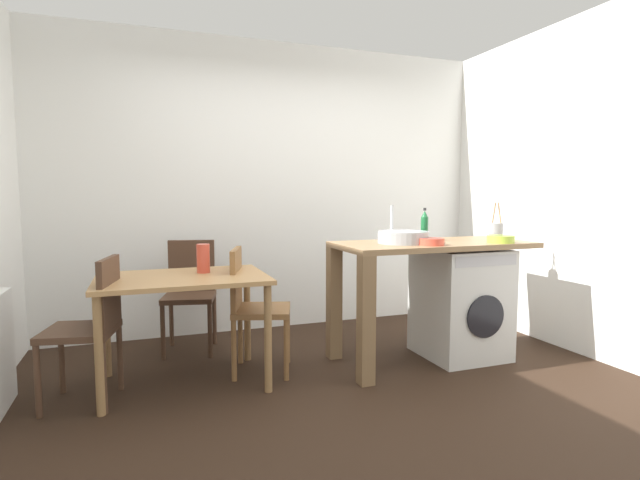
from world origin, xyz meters
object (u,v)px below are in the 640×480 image
at_px(chair_person_seat, 92,322).
at_px(chair_opposite, 251,303).
at_px(vase, 203,258).
at_px(washing_machine, 460,302).
at_px(colander, 501,239).
at_px(utensil_crock, 496,230).
at_px(mixing_bowl, 431,241).
at_px(dining_table, 183,290).
at_px(chair_spare_by_wall, 190,288).
at_px(bottle_tall_green, 424,226).

bearing_deg(chair_person_seat, chair_opposite, -67.54).
bearing_deg(vase, chair_person_seat, -162.82).
bearing_deg(washing_machine, chair_person_seat, 179.44).
distance_m(chair_opposite, colander, 1.92).
bearing_deg(utensil_crock, chair_opposite, 175.37).
bearing_deg(chair_opposite, vase, -77.04).
relative_size(chair_opposite, washing_machine, 1.05).
xyz_separation_m(chair_opposite, vase, (-0.33, 0.03, 0.33)).
bearing_deg(mixing_bowl, colander, -1.92).
xyz_separation_m(chair_person_seat, washing_machine, (2.66, -0.03, -0.08)).
xyz_separation_m(washing_machine, colander, (0.19, -0.22, 0.52)).
xyz_separation_m(dining_table, washing_machine, (2.11, -0.14, -0.21)).
height_order(chair_person_seat, chair_spare_by_wall, same).
bearing_deg(chair_spare_by_wall, bottle_tall_green, 168.27).
bearing_deg(utensil_crock, washing_machine, -171.90).
xyz_separation_m(dining_table, chair_person_seat, (-0.55, -0.12, -0.14)).
height_order(bottle_tall_green, colander, bottle_tall_green).
distance_m(chair_spare_by_wall, mixing_bowl, 1.99).
height_order(dining_table, bottle_tall_green, bottle_tall_green).
bearing_deg(dining_table, colander, -8.88).
relative_size(chair_spare_by_wall, mixing_bowl, 4.86).
bearing_deg(vase, dining_table, -146.31).
height_order(washing_machine, colander, colander).
bearing_deg(chair_opposite, chair_spare_by_wall, -134.94).
bearing_deg(dining_table, utensil_crock, -2.06).
xyz_separation_m(bottle_tall_green, colander, (0.46, -0.33, -0.09)).
relative_size(mixing_bowl, colander, 0.93).
bearing_deg(colander, dining_table, 171.12).
xyz_separation_m(chair_opposite, bottle_tall_green, (1.36, -0.10, 0.53)).
bearing_deg(mixing_bowl, chair_person_seat, 174.33).
bearing_deg(mixing_bowl, utensil_crock, 17.87).
height_order(mixing_bowl, colander, colander).
bearing_deg(utensil_crock, bottle_tall_green, 174.87).
relative_size(mixing_bowl, utensil_crock, 0.62).
relative_size(chair_spare_by_wall, utensil_crock, 3.00).
distance_m(utensil_crock, vase, 2.34).
height_order(chair_spare_by_wall, vase, vase).
bearing_deg(vase, chair_opposite, -4.75).
bearing_deg(vase, washing_machine, -7.02).
distance_m(dining_table, utensil_crock, 2.51).
distance_m(chair_opposite, bottle_tall_green, 1.46).
relative_size(chair_opposite, chair_spare_by_wall, 1.00).
distance_m(chair_opposite, mixing_bowl, 1.37).
bearing_deg(chair_opposite, utensil_crock, 103.08).
xyz_separation_m(bottle_tall_green, utensil_crock, (0.64, -0.06, -0.05)).
relative_size(chair_person_seat, chair_spare_by_wall, 1.00).
bearing_deg(utensil_crock, mixing_bowl, -162.13).
xyz_separation_m(chair_spare_by_wall, colander, (2.18, -1.13, 0.44)).
xyz_separation_m(mixing_bowl, colander, (0.60, -0.02, 0.00)).
relative_size(chair_opposite, mixing_bowl, 4.86).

